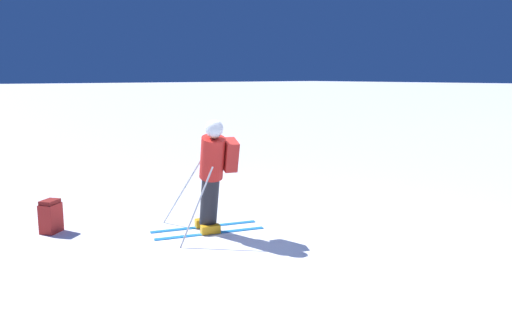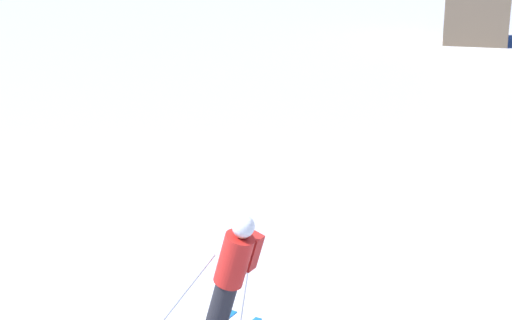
{
  "view_description": "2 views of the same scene",
  "coord_description": "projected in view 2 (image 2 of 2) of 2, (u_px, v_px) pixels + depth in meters",
  "views": [
    {
      "loc": [
        5.54,
        -3.95,
        2.32
      ],
      "look_at": [
        -1.14,
        1.35,
        0.88
      ],
      "focal_mm": 35.0,
      "sensor_mm": 36.0,
      "label": 1
    },
    {
      "loc": [
        1.76,
        -8.53,
        5.19
      ],
      "look_at": [
        -0.8,
        3.34,
        1.2
      ],
      "focal_mm": 60.0,
      "sensor_mm": 36.0,
      "label": 2
    }
  ],
  "objects": [
    {
      "name": "skier",
      "position": [
        231.0,
        274.0,
        9.61
      ],
      "size": [
        1.41,
        1.72,
        1.76
      ],
      "rotation": [
        0.0,
        0.0,
        -0.31
      ],
      "color": "#1E7AC6",
      "rests_on": "ground"
    }
  ]
}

